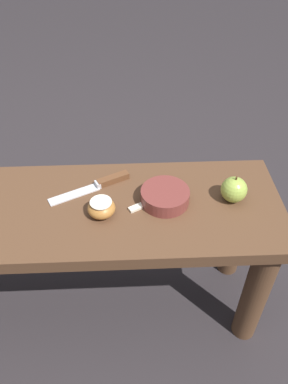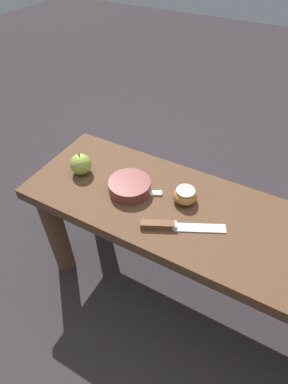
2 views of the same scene
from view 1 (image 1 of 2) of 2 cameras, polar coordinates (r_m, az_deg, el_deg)
The scene contains 7 objects.
ground_plane at distance 1.46m, azimuth -9.86°, elevation -16.15°, with size 8.00×8.00×0.00m, color #2D282B.
wooden_bench at distance 1.16m, azimuth -12.04°, elevation -6.09°, with size 1.28×0.39×0.49m.
knife at distance 1.13m, azimuth -6.45°, elevation 1.30°, with size 0.24×0.14×0.02m.
apple_whole at distance 1.09m, azimuth 13.54°, elevation 0.37°, with size 0.07×0.07×0.08m.
apple_cut at distance 1.03m, azimuth -6.50°, elevation -2.41°, with size 0.08×0.08×0.05m.
apple_slice_near_knife at distance 1.05m, azimuth -1.23°, elevation -2.42°, with size 0.05×0.04×0.01m.
bowl at distance 1.06m, azimuth 3.22°, elevation -0.65°, with size 0.14×0.14×0.04m.
Camera 1 is at (0.21, -0.76, 1.23)m, focal length 35.00 mm.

